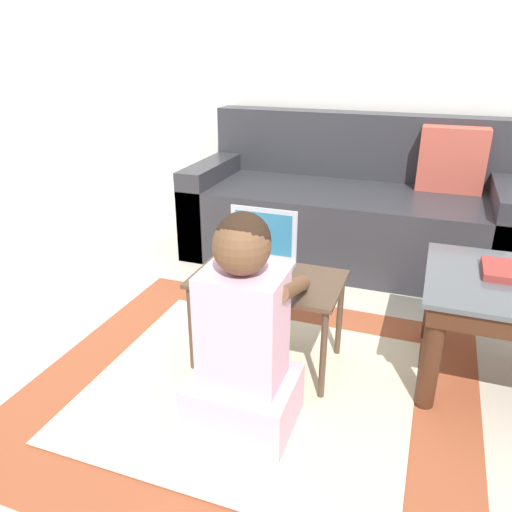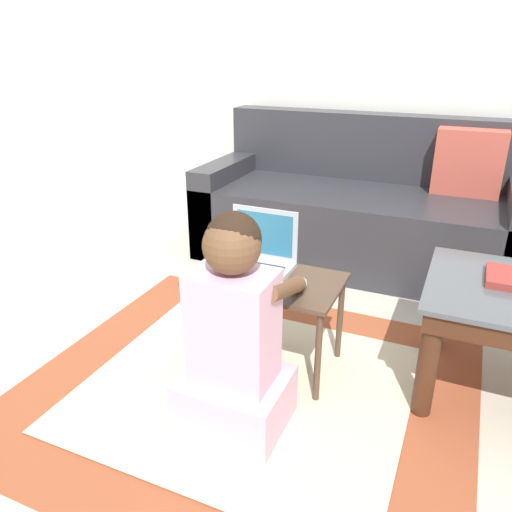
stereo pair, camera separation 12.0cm
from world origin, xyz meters
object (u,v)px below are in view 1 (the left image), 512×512
laptop (256,261)px  person_seated (243,340)px  laptop_desk (268,289)px  couch (349,210)px  computer_mouse (301,284)px

laptop → person_seated: 0.44m
laptop → laptop_desk: bearing=-39.3°
couch → laptop_desk: couch is taller
computer_mouse → person_seated: 0.34m
couch → laptop: (-0.16, -1.21, 0.14)m
laptop → computer_mouse: (0.21, -0.10, -0.02)m
couch → person_seated: 1.63m
person_seated → computer_mouse: bearing=72.2°
couch → computer_mouse: (0.05, -1.31, 0.12)m
couch → laptop_desk: 1.26m
laptop → person_seated: bearing=-75.7°
couch → laptop_desk: size_ratio=3.24×
person_seated → couch: bearing=88.0°
laptop → computer_mouse: laptop is taller
laptop_desk → computer_mouse: bearing=-17.9°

